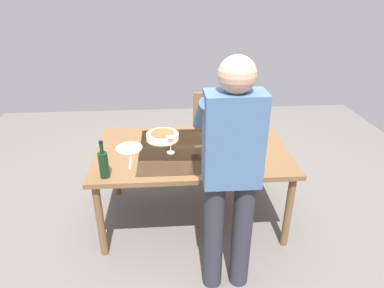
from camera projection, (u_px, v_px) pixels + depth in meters
The scene contains 13 objects.
ground_plane at pixel (192, 216), 3.24m from camera, with size 6.00×6.00×0.00m, color #66605B.
dining_table at pixel (192, 156), 2.95m from camera, with size 1.66×1.02×0.72m.
chair_near at pixel (211, 128), 3.82m from camera, with size 0.40×0.40×0.91m.
person_server at pixel (231, 169), 2.13m from camera, with size 0.42×0.61×1.69m.
wine_bottle at pixel (104, 164), 2.46m from camera, with size 0.07×0.07×0.30m.
wine_glass_left at pixel (170, 142), 2.81m from camera, with size 0.07×0.07×0.15m.
water_cup_near_left at pixel (235, 127), 3.23m from camera, with size 0.08×0.08×0.11m, color silver.
water_cup_near_right at pixel (251, 126), 3.27m from camera, with size 0.07×0.07×0.09m, color silver.
water_cup_far_left at pixel (241, 165), 2.57m from camera, with size 0.08×0.08×0.09m, color silver.
serving_bowl_pasta at pixel (162, 136), 3.09m from camera, with size 0.30×0.30×0.07m.
dinner_plate_near at pixel (129, 148), 2.93m from camera, with size 0.23×0.23×0.01m, color silver.
table_knife at pixel (130, 163), 2.69m from camera, with size 0.01×0.20×0.01m, color silver.
table_fork at pixel (235, 151), 2.88m from camera, with size 0.01×0.18×0.01m, color silver.
Camera 1 is at (0.19, 2.59, 2.05)m, focal length 31.33 mm.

